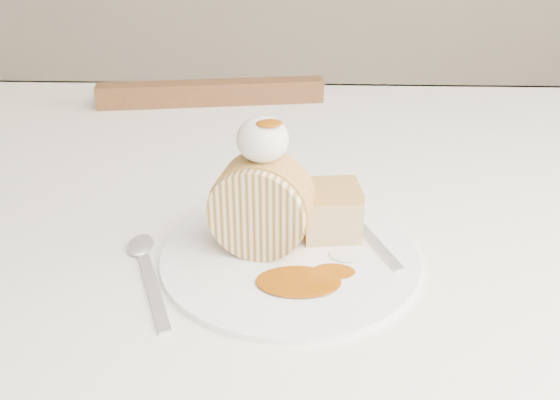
{
  "coord_description": "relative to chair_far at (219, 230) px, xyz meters",
  "views": [
    {
      "loc": [
        -0.04,
        -0.45,
        1.1
      ],
      "look_at": [
        -0.06,
        0.08,
        0.81
      ],
      "focal_mm": 40.0,
      "sensor_mm": 36.0,
      "label": 1
    }
  ],
  "objects": [
    {
      "name": "table",
      "position": [
        0.2,
        -0.43,
        0.21
      ],
      "size": [
        1.4,
        0.9,
        0.75
      ],
      "color": "white",
      "rests_on": "ground"
    },
    {
      "name": "roulade_slice",
      "position": [
        0.12,
        -0.55,
        0.35
      ],
      "size": [
        0.1,
        0.07,
        0.1
      ],
      "primitive_type": "cylinder",
      "rotation": [
        1.57,
        0.0,
        -0.19
      ],
      "color": "beige",
      "rests_on": "plate"
    },
    {
      "name": "fork",
      "position": [
        0.24,
        -0.53,
        0.31
      ],
      "size": [
        0.07,
        0.15,
        0.0
      ],
      "primitive_type": "cube",
      "rotation": [
        0.0,
        0.0,
        0.36
      ],
      "color": "silver",
      "rests_on": "plate"
    },
    {
      "name": "chair_far",
      "position": [
        0.0,
        0.0,
        0.0
      ],
      "size": [
        0.42,
        0.42,
        0.79
      ],
      "rotation": [
        0.0,
        0.0,
        3.28
      ],
      "color": "brown",
      "rests_on": "ground"
    },
    {
      "name": "caramel_drizzle",
      "position": [
        0.13,
        -0.55,
        0.45
      ],
      "size": [
        0.02,
        0.02,
        0.01
      ],
      "primitive_type": "ellipsoid",
      "color": "#873E05",
      "rests_on": "whipped_cream"
    },
    {
      "name": "caramel_pool",
      "position": [
        0.16,
        -0.61,
        0.31
      ],
      "size": [
        0.09,
        0.06,
        0.0
      ],
      "primitive_type": null,
      "rotation": [
        0.0,
        0.0,
        0.11
      ],
      "color": "#873E05",
      "rests_on": "plate"
    },
    {
      "name": "plate",
      "position": [
        0.15,
        -0.56,
        0.3
      ],
      "size": [
        0.28,
        0.28,
        0.01
      ],
      "primitive_type": "cylinder",
      "rotation": [
        0.0,
        0.0,
        0.11
      ],
      "color": "white",
      "rests_on": "table"
    },
    {
      "name": "whipped_cream",
      "position": [
        0.13,
        -0.54,
        0.42
      ],
      "size": [
        0.05,
        0.05,
        0.04
      ],
      "primitive_type": "ellipsoid",
      "color": "silver",
      "rests_on": "roulade_slice"
    },
    {
      "name": "cake_chunk",
      "position": [
        0.19,
        -0.52,
        0.33
      ],
      "size": [
        0.06,
        0.06,
        0.05
      ],
      "primitive_type": "cube",
      "rotation": [
        0.0,
        0.0,
        0.11
      ],
      "color": "tan",
      "rests_on": "plate"
    },
    {
      "name": "spoon",
      "position": [
        0.03,
        -0.62,
        0.3
      ],
      "size": [
        0.08,
        0.15,
        0.0
      ],
      "primitive_type": "cube",
      "rotation": [
        0.0,
        0.0,
        0.37
      ],
      "color": "silver",
      "rests_on": "table"
    }
  ]
}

